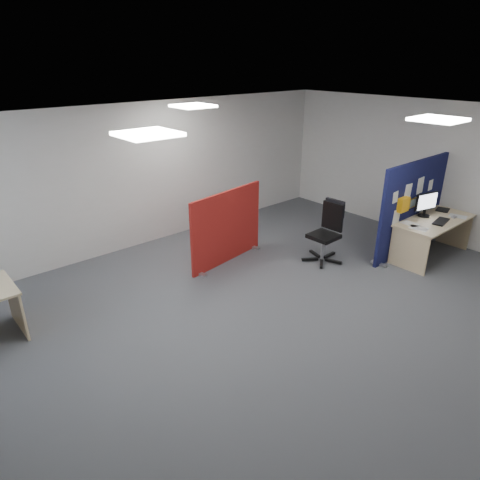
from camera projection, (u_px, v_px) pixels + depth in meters
floor at (272, 313)px, 6.21m from camera, size 9.00×9.00×0.00m
ceiling at (279, 123)px, 5.15m from camera, size 9.00×7.00×0.02m
wall_back at (144, 176)px, 8.11m from camera, size 9.00×0.02×2.70m
wall_right at (437, 172)px, 8.39m from camera, size 0.02×7.00×2.70m
ceiling_lights at (261, 118)px, 5.82m from camera, size 4.10×4.10×0.04m
navy_divider at (413, 208)px, 7.85m from camera, size 2.14×0.30×1.76m
main_desk at (431, 228)px, 7.80m from camera, size 1.69×0.75×0.73m
monitor_main at (426, 203)px, 7.77m from camera, size 0.51×0.21×0.45m
keyboard at (441, 221)px, 7.58m from camera, size 0.47×0.25×0.02m
mouse at (454, 217)px, 7.79m from camera, size 0.11×0.07×0.03m
paper_tray at (443, 210)px, 8.18m from camera, size 0.33×0.29×0.01m
red_divider at (227, 227)px, 7.58m from camera, size 1.74×0.32×1.32m
office_chair at (328, 228)px, 7.65m from camera, size 0.70×0.73×1.09m
desk_papers at (429, 223)px, 7.56m from camera, size 1.37×0.71×0.00m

